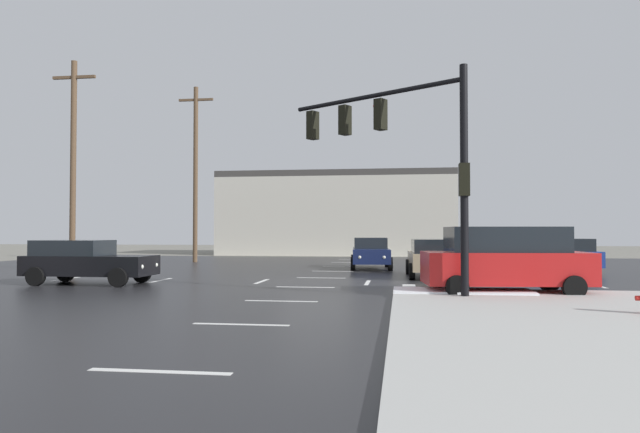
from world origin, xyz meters
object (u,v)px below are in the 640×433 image
at_px(sedan_tan, 432,257).
at_px(utility_pole_far, 73,161).
at_px(sedan_blue, 549,255).
at_px(utility_pole_distant, 196,171).
at_px(sedan_navy, 371,252).
at_px(sedan_black, 86,261).
at_px(suv_red, 505,259).
at_px(traffic_signal_mast, 402,143).

xyz_separation_m(sedan_tan, utility_pole_far, (-17.09, 1.82, 4.50)).
bearing_deg(sedan_blue, utility_pole_distant, -24.83).
xyz_separation_m(sedan_navy, sedan_black, (-9.70, -10.30, 0.00)).
relative_size(sedan_navy, sedan_blue, 1.01).
bearing_deg(sedan_black, suv_red, -5.98).
height_order(suv_red, utility_pole_distant, utility_pole_distant).
distance_m(utility_pole_far, utility_pole_distant, 8.95).
bearing_deg(sedan_blue, sedan_navy, -23.32).
relative_size(suv_red, utility_pole_far, 0.49).
xyz_separation_m(sedan_black, utility_pole_far, (-4.57, 6.70, 4.50)).
relative_size(sedan_black, suv_red, 0.91).
distance_m(sedan_navy, sedan_black, 14.15).
relative_size(sedan_navy, utility_pole_far, 0.45).
bearing_deg(sedan_tan, utility_pole_distant, 52.01).
xyz_separation_m(suv_red, utility_pole_far, (-18.89, 8.31, 4.26)).
bearing_deg(sedan_black, traffic_signal_mast, -9.94).
bearing_deg(sedan_tan, sedan_black, 109.47).
xyz_separation_m(suv_red, utility_pole_distant, (-15.74, 16.68, 4.61)).
height_order(sedan_tan, utility_pole_distant, utility_pole_distant).
bearing_deg(utility_pole_distant, suv_red, -46.66).
distance_m(sedan_navy, sedan_blue, 8.56).
bearing_deg(utility_pole_far, sedan_black, -55.69).
bearing_deg(suv_red, traffic_signal_mast, -177.40).
height_order(traffic_signal_mast, utility_pole_distant, utility_pole_distant).
distance_m(sedan_blue, utility_pole_distant, 21.21).
height_order(sedan_tan, utility_pole_far, utility_pole_far).
relative_size(traffic_signal_mast, sedan_black, 1.41).
relative_size(sedan_tan, suv_red, 0.92).
xyz_separation_m(suv_red, sedan_blue, (3.40, 8.90, -0.24)).
relative_size(sedan_black, sedan_tan, 0.99).
bearing_deg(traffic_signal_mast, sedan_navy, -49.85).
relative_size(traffic_signal_mast, utility_pole_far, 0.62).
distance_m(suv_red, utility_pole_far, 21.07).
bearing_deg(suv_red, sedan_black, 167.72).
height_order(sedan_navy, sedan_blue, same).
relative_size(sedan_navy, suv_red, 0.93).
bearing_deg(utility_pole_far, sedan_navy, 14.18).
xyz_separation_m(traffic_signal_mast, suv_red, (3.05, 0.45, -3.48)).
bearing_deg(traffic_signal_mast, suv_red, -138.63).
distance_m(sedan_navy, utility_pole_far, 15.39).
relative_size(sedan_tan, utility_pole_far, 0.45).
bearing_deg(sedan_black, utility_pole_distant, 95.82).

